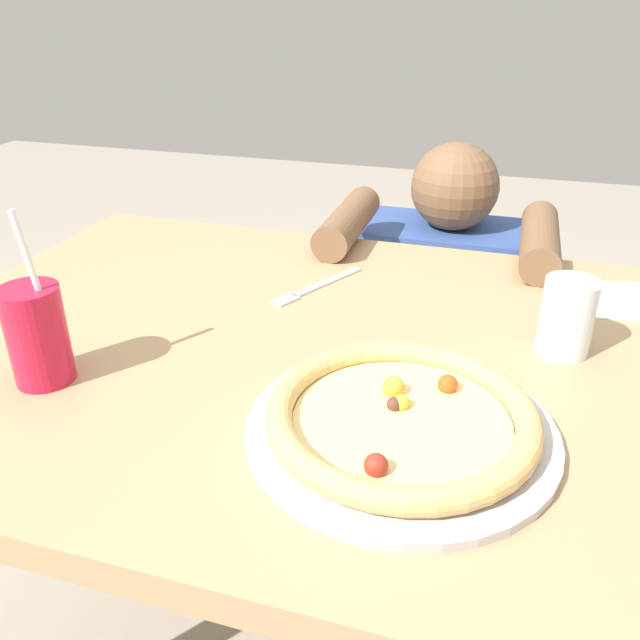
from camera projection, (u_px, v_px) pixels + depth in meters
name	position (u px, v px, depth m)	size (l,w,h in m)	color
dining_table	(303.00, 407.00, 0.98)	(1.17, 0.87, 0.75)	tan
pizza_near	(401.00, 420.00, 0.72)	(0.35, 0.35, 0.04)	#B7B7BC
drink_cup_colored	(37.00, 334.00, 0.80)	(0.07, 0.07, 0.23)	red
water_cup_clear	(567.00, 316.00, 0.87)	(0.07, 0.07, 0.11)	silver
paper_napkin	(617.00, 300.00, 1.04)	(0.16, 0.14, 0.00)	white
fork	(315.00, 287.00, 1.08)	(0.11, 0.19, 0.00)	silver
diner_seated	(439.00, 349.00, 1.60)	(0.44, 0.53, 0.91)	#333847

